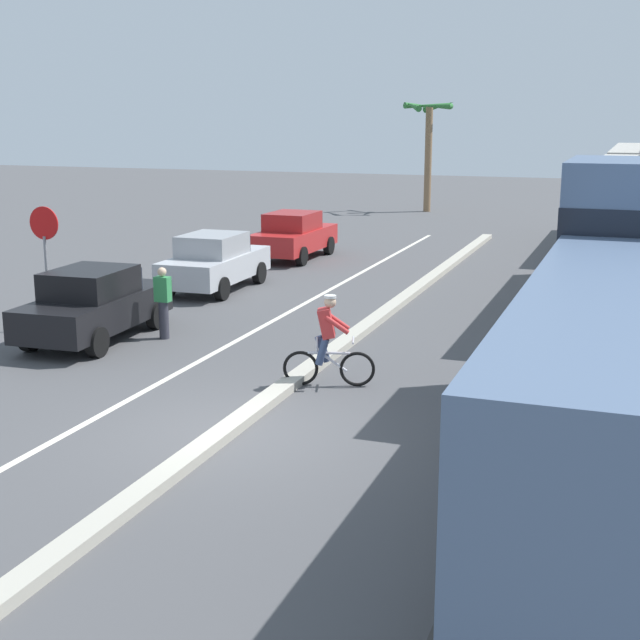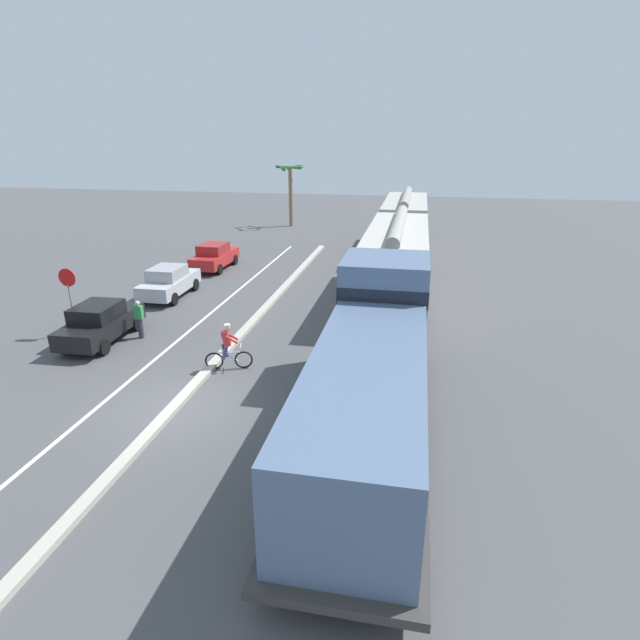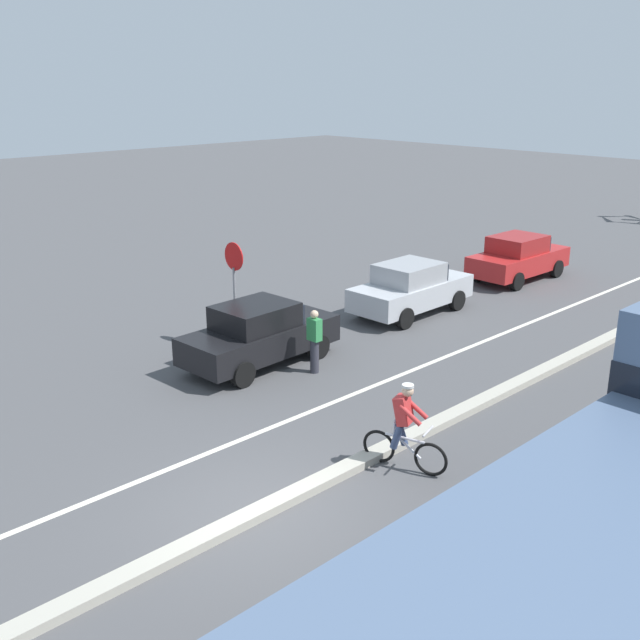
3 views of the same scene
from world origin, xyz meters
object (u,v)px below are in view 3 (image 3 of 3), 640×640
at_px(cyclist, 404,429).
at_px(pedestrian_by_cars, 314,340).
at_px(parked_car_silver, 411,288).
at_px(parked_car_red, 518,257).
at_px(locomotive, 626,598).
at_px(parked_car_black, 259,334).
at_px(stop_sign, 234,274).

xyz_separation_m(cyclist, pedestrian_by_cars, (-4.64, 2.10, 0.03)).
relative_size(cyclist, pedestrian_by_cars, 1.06).
relative_size(parked_car_silver, cyclist, 2.47).
bearing_deg(pedestrian_by_cars, parked_car_silver, 105.05).
distance_m(parked_car_red, pedestrian_by_cars, 11.56).
relative_size(locomotive, parked_car_black, 2.72).
bearing_deg(cyclist, pedestrian_by_cars, 155.70).
distance_m(parked_car_red, cyclist, 14.86).
relative_size(cyclist, stop_sign, 0.60).
bearing_deg(stop_sign, cyclist, -14.16).
bearing_deg(cyclist, locomotive, -28.21).
distance_m(parked_car_silver, pedestrian_by_cars, 5.69).
distance_m(parked_car_black, pedestrian_by_cars, 1.52).
relative_size(locomotive, parked_car_red, 2.75).
relative_size(locomotive, parked_car_silver, 2.74).
height_order(cyclist, pedestrian_by_cars, cyclist).
height_order(parked_car_black, cyclist, cyclist).
relative_size(parked_car_red, pedestrian_by_cars, 2.61).
distance_m(parked_car_black, parked_car_silver, 6.11).
distance_m(parked_car_silver, parked_car_red, 5.98).
relative_size(parked_car_silver, stop_sign, 1.47).
bearing_deg(locomotive, parked_car_red, 124.93).
bearing_deg(parked_car_red, parked_car_silver, -90.46).
distance_m(locomotive, stop_sign, 13.86).
relative_size(parked_car_black, stop_sign, 1.49).
height_order(parked_car_silver, parked_car_red, same).
bearing_deg(stop_sign, parked_car_silver, 75.96).
height_order(locomotive, parked_car_silver, locomotive).
bearing_deg(parked_car_red, parked_car_black, -89.79).
height_order(parked_car_black, stop_sign, stop_sign).
distance_m(locomotive, pedestrian_by_cars, 11.31).
xyz_separation_m(locomotive, cyclist, (-5.45, 2.92, -0.98)).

